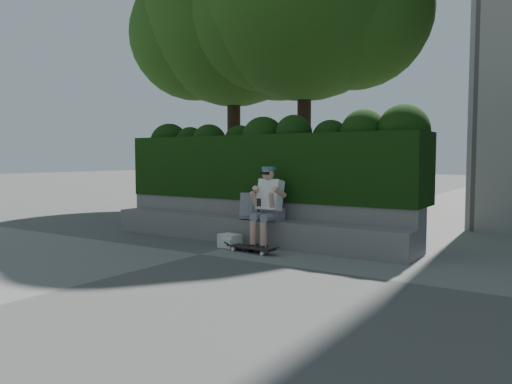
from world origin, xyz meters
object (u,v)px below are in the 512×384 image
Objects in this scene: backpack_plaid at (250,206)px; backpack_ground at (230,241)px; skateboard at (251,248)px; person at (268,204)px.

backpack_plaid reaches higher than backpack_ground.
backpack_ground reaches higher than skateboard.
backpack_ground is (-0.53, 0.14, 0.04)m from skateboard.
person reaches higher than skateboard.
backpack_ground is at bearing -128.03° from backpack_plaid.
person is 0.91m from backpack_ground.
skateboard is 2.48× the size of backpack_ground.
person is 0.45m from backpack_plaid.
backpack_plaid is 1.27× the size of backpack_ground.
backpack_plaid is at bearing 169.42° from person.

